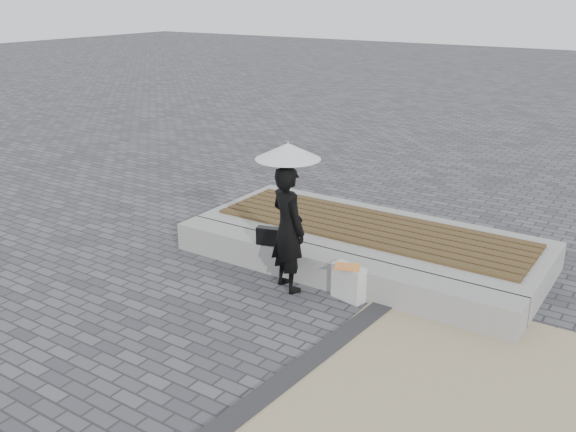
# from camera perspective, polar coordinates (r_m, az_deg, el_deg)

# --- Properties ---
(ground) EXTENTS (80.00, 80.00, 0.00)m
(ground) POSITION_cam_1_polar(r_m,az_deg,el_deg) (7.28, -2.62, -10.70)
(ground) COLOR #525258
(ground) RESTS_ON ground
(edging_band) EXTENTS (0.61, 5.20, 0.04)m
(edging_band) POSITION_cam_1_polar(r_m,az_deg,el_deg) (6.56, 0.21, -14.26)
(edging_band) COLOR #2B2B2E
(edging_band) RESTS_ON ground
(seating_ledge) EXTENTS (5.00, 0.45, 0.40)m
(seating_ledge) POSITION_cam_1_polar(r_m,az_deg,el_deg) (8.38, 3.82, -4.87)
(seating_ledge) COLOR gray
(seating_ledge) RESTS_ON ground
(timber_platform) EXTENTS (5.00, 2.00, 0.40)m
(timber_platform) POSITION_cam_1_polar(r_m,az_deg,el_deg) (9.36, 7.48, -2.28)
(timber_platform) COLOR #979792
(timber_platform) RESTS_ON ground
(timber_decking) EXTENTS (4.60, 1.40, 0.04)m
(timber_decking) POSITION_cam_1_polar(r_m,az_deg,el_deg) (9.28, 7.54, -1.02)
(timber_decking) COLOR brown
(timber_decking) RESTS_ON timber_platform
(woman) EXTENTS (0.72, 0.61, 1.66)m
(woman) POSITION_cam_1_polar(r_m,az_deg,el_deg) (8.01, 0.00, -1.15)
(woman) COLOR black
(woman) RESTS_ON ground
(parasol) EXTENTS (0.81, 0.81, 1.04)m
(parasol) POSITION_cam_1_polar(r_m,az_deg,el_deg) (7.70, 0.00, 5.89)
(parasol) COLOR silver
(parasol) RESTS_ON ground
(handbag) EXTENTS (0.37, 0.21, 0.25)m
(handbag) POSITION_cam_1_polar(r_m,az_deg,el_deg) (8.60, -1.70, -1.83)
(handbag) COLOR black
(handbag) RESTS_ON seating_ledge
(canvas_tote) EXTENTS (0.46, 0.27, 0.46)m
(canvas_tote) POSITION_cam_1_polar(r_m,az_deg,el_deg) (7.99, 5.51, -6.00)
(canvas_tote) COLOR silver
(canvas_tote) RESTS_ON ground
(magazine) EXTENTS (0.37, 0.33, 0.01)m
(magazine) POSITION_cam_1_polar(r_m,az_deg,el_deg) (7.85, 5.40, -4.59)
(magazine) COLOR #E44127
(magazine) RESTS_ON canvas_tote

